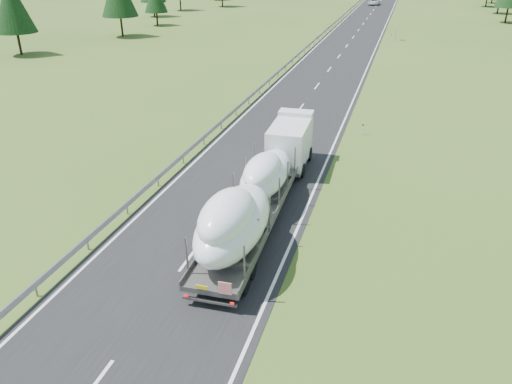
# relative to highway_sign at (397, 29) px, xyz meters

# --- Properties ---
(road_surface) EXTENTS (10.00, 400.00, 0.02)m
(road_surface) POSITION_rel_highway_sign_xyz_m (-7.20, 20.00, -1.80)
(road_surface) COLOR black
(road_surface) RESTS_ON ground
(guardrail) EXTENTS (0.10, 400.00, 0.76)m
(guardrail) POSITION_rel_highway_sign_xyz_m (-12.50, 19.94, -1.21)
(guardrail) COLOR slate
(guardrail) RESTS_ON ground
(highway_sign) EXTENTS (0.08, 0.90, 2.60)m
(highway_sign) POSITION_rel_highway_sign_xyz_m (0.00, 0.00, 0.00)
(highway_sign) COLOR slate
(highway_sign) RESTS_ON ground
(boat_truck) EXTENTS (3.23, 18.94, 4.13)m
(boat_truck) POSITION_rel_highway_sign_xyz_m (-4.99, -66.51, 0.33)
(boat_truck) COLOR silver
(boat_truck) RESTS_ON ground
(distant_van) EXTENTS (3.06, 6.00, 1.62)m
(distant_van) POSITION_rel_highway_sign_xyz_m (-8.06, 58.56, -1.00)
(distant_van) COLOR silver
(distant_van) RESTS_ON ground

